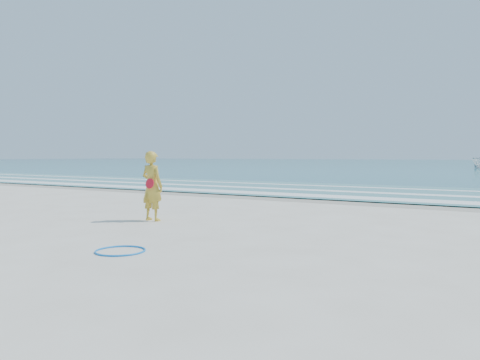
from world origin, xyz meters
The scene contains 8 objects.
ground centered at (0.00, 0.00, 0.00)m, with size 400.00×400.00×0.00m, color silver.
wet_sand centered at (0.00, 9.00, 0.00)m, with size 400.00×2.40×0.00m, color #B2A893.
shallow centered at (0.00, 14.00, 0.04)m, with size 400.00×10.00×0.01m, color #59B7AD.
foam_near centered at (0.00, 10.30, 0.05)m, with size 400.00×1.40×0.01m, color white.
foam_mid centered at (0.00, 13.20, 0.05)m, with size 400.00×0.90×0.01m, color white.
foam_far centered at (0.00, 16.50, 0.05)m, with size 400.00×0.60×0.01m, color white.
hoop centered at (1.37, -2.13, 0.02)m, with size 0.91×0.91×0.03m, color blue.
woman centered at (-0.90, 1.23, 0.93)m, with size 0.70×0.48×1.87m.
Camera 1 is at (7.62, -8.18, 1.75)m, focal length 35.00 mm.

